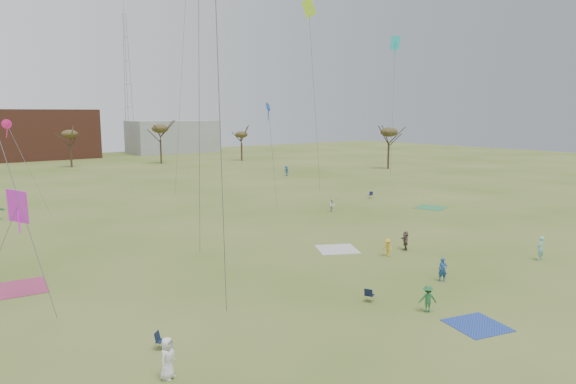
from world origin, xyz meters
TOP-DOWN VIEW (x-y plane):
  - ground at (0.00, 0.00)m, footprint 260.00×260.00m
  - flyer_near_left at (-13.98, 2.12)m, footprint 1.07×0.98m
  - flyer_near_center at (0.82, 0.02)m, footprint 1.16×1.08m
  - flyer_near_right at (5.99, 2.77)m, footprint 0.69×0.68m
  - spectator_fore_c at (10.23, 9.46)m, footprint 1.23×1.47m
  - flyer_mid_b at (7.66, 9.12)m, footprint 0.58×0.94m
  - flyer_mid_c at (16.14, 1.28)m, footprint 0.75×0.56m
  - spectator_mid_e at (16.50, 25.29)m, footprint 0.79×0.65m
  - flyer_far_c at (32.55, 55.08)m, footprint 0.96×1.32m
  - blanket_blue at (1.38, -2.78)m, footprint 3.34×3.34m
  - blanket_cream at (5.89, 12.99)m, footprint 4.30×4.30m
  - blanket_plum at (-17.07, 18.50)m, footprint 4.02×4.02m
  - blanket_olive at (27.52, 20.02)m, footprint 3.99×3.99m
  - camp_chair_left at (-13.08, 4.82)m, footprint 0.74×0.74m
  - camp_chair_center at (-0.64, 3.14)m, footprint 0.71×0.69m
  - camp_chair_right at (26.90, 29.21)m, footprint 0.67×0.64m
  - tree_line at (-2.85, 79.12)m, footprint 117.44×49.32m
  - building_brick at (5.00, 120.00)m, footprint 26.00×16.00m
  - building_grey at (40.00, 118.00)m, footprint 24.00×12.00m
  - radio_tower at (30.00, 125.00)m, footprint 1.51×1.72m

SIDE VIEW (x-z plane):
  - ground at x=0.00m, z-range 0.00..0.00m
  - blanket_blue at x=1.38m, z-range -0.01..0.02m
  - blanket_cream at x=5.89m, z-range -0.01..0.02m
  - blanket_plum at x=-17.07m, z-range -0.01..0.02m
  - blanket_olive at x=27.52m, z-range -0.01..0.02m
  - camp_chair_left at x=-13.08m, z-range -0.18..0.69m
  - camp_chair_center at x=-0.64m, z-range -0.18..0.69m
  - camp_chair_right at x=26.90m, z-range -0.18..0.69m
  - flyer_mid_b at x=7.66m, z-range 0.00..1.40m
  - spectator_mid_e at x=16.50m, z-range 0.00..1.52m
  - flyer_near_center at x=0.82m, z-range 0.00..1.57m
  - spectator_fore_c at x=10.23m, z-range 0.00..1.58m
  - flyer_near_right at x=5.99m, z-range 0.00..1.60m
  - flyer_near_left at x=-13.98m, z-range 0.00..1.83m
  - flyer_far_c at x=32.55m, z-range 0.00..1.84m
  - flyer_mid_c at x=16.14m, z-range 0.00..1.85m
  - building_grey at x=40.00m, z-range 0.00..9.00m
  - building_brick at x=5.00m, z-range 0.00..12.00m
  - tree_line at x=-2.85m, z-range 2.63..11.54m
  - radio_tower at x=30.00m, z-range -1.29..39.71m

